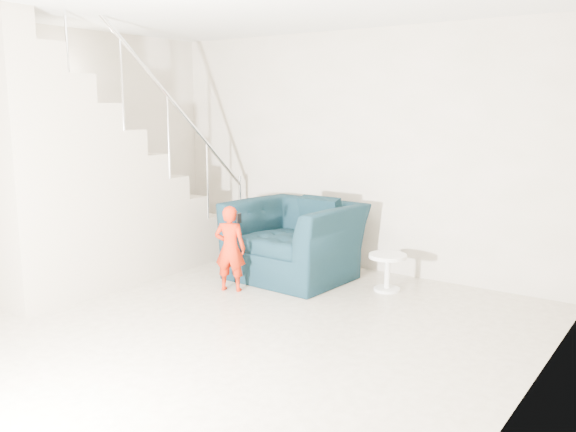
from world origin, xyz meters
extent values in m
plane|color=gray|center=(0.00, 0.00, 0.00)|extent=(5.50, 5.50, 0.00)
plane|color=#A19A83|center=(0.00, 2.75, 1.35)|extent=(5.00, 0.00, 5.00)
plane|color=#A19A83|center=(-2.50, 0.00, 1.35)|extent=(0.00, 5.50, 5.50)
plane|color=#A19A83|center=(2.50, 0.00, 1.35)|extent=(0.00, 5.50, 5.50)
imported|color=black|center=(-0.31, 1.97, 0.42)|extent=(1.34, 1.19, 0.83)
imported|color=#A52B05|center=(-0.57, 1.21, 0.44)|extent=(0.38, 0.32, 0.88)
cylinder|color=silver|center=(0.75, 2.11, 0.36)|extent=(0.38, 0.38, 0.04)
cylinder|color=silver|center=(0.75, 2.11, 0.17)|extent=(0.06, 0.06, 0.34)
cylinder|color=silver|center=(0.75, 2.11, 0.01)|extent=(0.27, 0.27, 0.03)
cube|color=#ADA089|center=(-2.00, 2.35, 0.14)|extent=(1.00, 0.30, 0.27)
cube|color=#ADA089|center=(-2.00, 2.05, 0.27)|extent=(1.00, 0.30, 0.54)
cube|color=#ADA089|center=(-2.00, 1.75, 0.41)|extent=(1.00, 0.30, 0.81)
cube|color=#ADA089|center=(-2.00, 1.45, 0.54)|extent=(1.00, 0.30, 1.08)
cube|color=#ADA089|center=(-2.00, 1.15, 0.68)|extent=(1.00, 0.30, 1.35)
cube|color=#ADA089|center=(-2.00, 0.85, 0.81)|extent=(1.00, 0.30, 1.62)
cube|color=#ADA089|center=(-2.00, 0.55, 0.95)|extent=(1.00, 0.30, 1.89)
cube|color=#ADA089|center=(-2.00, 0.25, 1.08)|extent=(1.00, 0.30, 2.16)
cube|color=#ADA089|center=(-2.00, -0.05, 1.22)|extent=(1.00, 0.30, 2.43)
cylinder|color=silver|center=(-1.50, 1.00, 2.25)|extent=(0.04, 3.03, 2.73)
cylinder|color=silver|center=(-1.50, 2.50, 0.50)|extent=(0.04, 0.04, 1.00)
cube|color=black|center=(-0.12, 2.21, 0.66)|extent=(0.48, 0.23, 0.47)
cube|color=black|center=(-0.84, 1.98, 0.52)|extent=(0.04, 0.44, 0.49)
cube|color=black|center=(-0.45, 1.20, 0.76)|extent=(0.03, 0.05, 0.10)
camera|label=1|loc=(3.36, -3.38, 1.86)|focal=38.00mm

